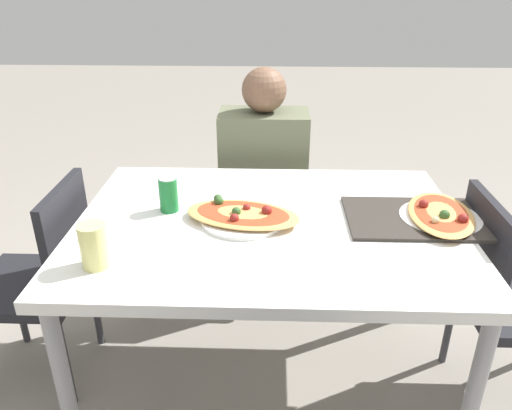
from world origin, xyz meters
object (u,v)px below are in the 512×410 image
(chair_side_left, at_px, (44,274))
(pizza_second, at_px, (441,215))
(chair_far_seated, at_px, (264,194))
(person_seated, at_px, (264,167))
(soda_can, at_px, (168,194))
(drink_glass, at_px, (94,246))
(dining_table, at_px, (269,238))
(chair_side_right, at_px, (506,294))
(pizza_main, at_px, (243,215))

(chair_side_left, relative_size, pizza_second, 2.17)
(chair_far_seated, relative_size, pizza_second, 2.17)
(chair_far_seated, relative_size, person_seated, 0.74)
(person_seated, bearing_deg, chair_side_left, 38.57)
(soda_can, bearing_deg, drink_glass, -111.12)
(dining_table, height_order, chair_side_left, chair_side_left)
(chair_side_left, bearing_deg, dining_table, -93.01)
(person_seated, distance_m, pizza_second, 0.92)
(person_seated, distance_m, drink_glass, 1.11)
(chair_far_seated, height_order, chair_side_right, same)
(chair_far_seated, height_order, chair_side_left, same)
(dining_table, bearing_deg, person_seated, 92.71)
(pizza_main, relative_size, soda_can, 3.49)
(soda_can, height_order, pizza_second, soda_can)
(chair_side_right, bearing_deg, chair_far_seated, -133.06)
(dining_table, xyz_separation_m, soda_can, (-0.36, 0.07, 0.13))
(person_seated, height_order, soda_can, person_seated)
(dining_table, relative_size, soda_can, 10.59)
(chair_side_right, distance_m, drink_glass, 1.42)
(chair_far_seated, xyz_separation_m, pizza_second, (0.62, -0.78, 0.29))
(person_seated, xyz_separation_m, pizza_second, (0.62, -0.67, 0.10))
(pizza_main, bearing_deg, chair_side_right, -1.47)
(chair_side_left, height_order, person_seated, person_seated)
(chair_side_left, height_order, soda_can, soda_can)
(dining_table, distance_m, chair_side_right, 0.88)
(pizza_main, xyz_separation_m, pizza_second, (0.68, 0.02, -0.00))
(chair_side_right, xyz_separation_m, pizza_main, (-0.95, 0.02, 0.29))
(pizza_main, height_order, soda_can, soda_can)
(person_seated, bearing_deg, chair_side_right, 140.99)
(chair_far_seated, relative_size, pizza_main, 1.92)
(chair_side_left, distance_m, pizza_second, 1.47)
(pizza_second, bearing_deg, chair_side_right, -9.69)
(chair_side_left, bearing_deg, pizza_main, -92.99)
(chair_side_left, relative_size, drink_glass, 6.23)
(dining_table, distance_m, pizza_second, 0.60)
(chair_side_left, height_order, pizza_second, chair_side_left)
(chair_far_seated, height_order, drink_glass, drink_glass)
(dining_table, xyz_separation_m, drink_glass, (-0.50, -0.30, 0.13))
(chair_side_left, xyz_separation_m, pizza_second, (1.44, -0.02, 0.29))
(dining_table, relative_size, chair_side_right, 1.58)
(pizza_main, distance_m, soda_can, 0.28)
(dining_table, height_order, drink_glass, drink_glass)
(person_seated, relative_size, pizza_main, 2.60)
(chair_side_right, relative_size, pizza_second, 2.17)
(chair_side_left, xyz_separation_m, chair_side_right, (1.71, -0.06, 0.00))
(pizza_main, distance_m, pizza_second, 0.68)
(chair_side_left, xyz_separation_m, pizza_main, (0.76, -0.04, 0.29))
(chair_far_seated, bearing_deg, pizza_second, 128.40)
(soda_can, relative_size, drink_glass, 0.93)
(chair_side_left, bearing_deg, chair_side_right, -92.15)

